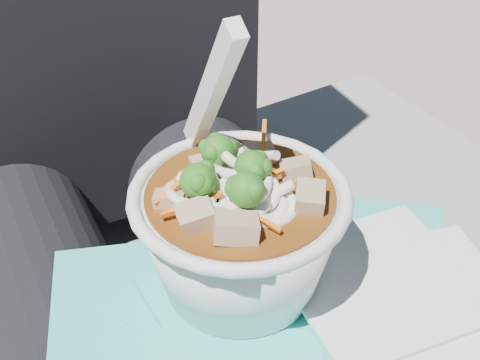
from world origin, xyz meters
name	(u,v)px	position (x,y,z in m)	size (l,w,h in m)	color
person_body	(152,263)	(0.00, 0.09, 0.53)	(0.34, 0.94, 0.98)	black
napkins	(403,293)	(0.12, -0.07, 0.59)	(0.15, 0.16, 0.01)	silver
udon_bowl	(239,226)	(0.03, -0.01, 0.64)	(0.17, 0.17, 0.19)	white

